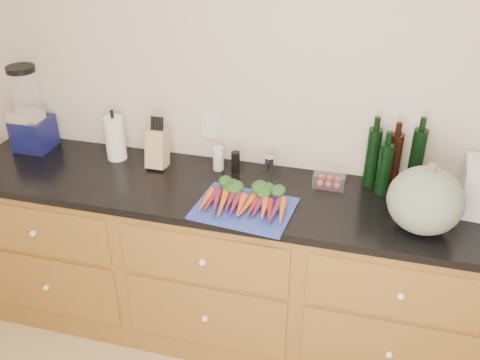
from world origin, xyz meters
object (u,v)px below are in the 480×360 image
(cutting_board, at_px, (244,208))
(squash, at_px, (425,200))
(carrots, at_px, (246,200))
(knife_block, at_px, (158,148))
(tomato_box, at_px, (329,178))
(blender_appliance, at_px, (30,114))
(paper_towel, at_px, (115,138))

(cutting_board, distance_m, squash, 0.80)
(carrots, height_order, knife_block, knife_block)
(carrots, bearing_deg, tomato_box, 40.06)
(squash, distance_m, blender_appliance, 2.10)
(carrots, bearing_deg, squash, 1.50)
(tomato_box, bearing_deg, squash, -32.76)
(squash, bearing_deg, cutting_board, -176.19)
(paper_towel, xyz_separation_m, knife_block, (0.25, -0.02, -0.02))
(cutting_board, bearing_deg, paper_towel, 158.19)
(cutting_board, bearing_deg, carrots, 90.00)
(carrots, distance_m, tomato_box, 0.46)
(paper_towel, bearing_deg, squash, -9.58)
(blender_appliance, bearing_deg, paper_towel, 0.30)
(carrots, relative_size, paper_towel, 1.72)
(cutting_board, bearing_deg, squash, 3.81)
(cutting_board, xyz_separation_m, tomato_box, (0.35, 0.33, 0.03))
(cutting_board, distance_m, paper_towel, 0.87)
(cutting_board, bearing_deg, knife_block, 151.32)
(blender_appliance, relative_size, knife_block, 2.37)
(blender_appliance, relative_size, tomato_box, 3.08)
(cutting_board, height_order, tomato_box, tomato_box)
(tomato_box, bearing_deg, cutting_board, -137.07)
(squash, bearing_deg, tomato_box, 147.24)
(squash, distance_m, tomato_box, 0.52)
(carrots, relative_size, tomato_box, 2.64)
(cutting_board, height_order, paper_towel, paper_towel)
(tomato_box, bearing_deg, blender_appliance, -179.56)
(carrots, xyz_separation_m, tomato_box, (0.35, 0.30, 0.00))
(cutting_board, relative_size, knife_block, 2.21)
(knife_block, height_order, tomato_box, knife_block)
(carrots, distance_m, blender_appliance, 1.34)
(knife_block, relative_size, tomato_box, 1.30)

